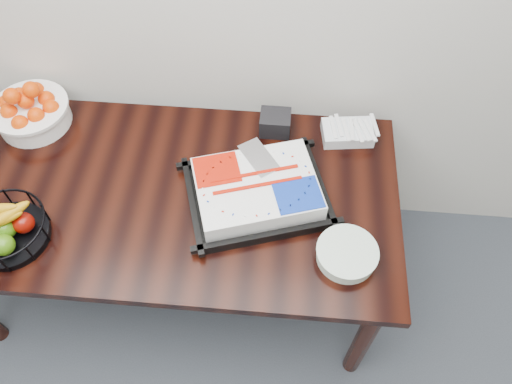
# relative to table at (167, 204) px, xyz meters

# --- Properties ---
(table) EXTENTS (1.80, 0.90, 0.75)m
(table) POSITION_rel_table_xyz_m (0.00, 0.00, 0.00)
(table) COLOR black
(table) RESTS_ON ground
(cake_tray) EXTENTS (0.60, 0.53, 0.10)m
(cake_tray) POSITION_rel_table_xyz_m (0.36, 0.00, 0.13)
(cake_tray) COLOR black
(cake_tray) RESTS_ON table
(tangerine_bowl) EXTENTS (0.32, 0.32, 0.20)m
(tangerine_bowl) POSITION_rel_table_xyz_m (-0.60, 0.31, 0.17)
(tangerine_bowl) COLOR white
(tangerine_bowl) RESTS_ON table
(fruit_basket) EXTENTS (0.29, 0.29, 0.16)m
(fruit_basket) POSITION_rel_table_xyz_m (-0.50, -0.25, 0.15)
(fruit_basket) COLOR black
(fruit_basket) RESTS_ON table
(plate_stack) EXTENTS (0.22, 0.22, 0.05)m
(plate_stack) POSITION_rel_table_xyz_m (0.69, -0.23, 0.11)
(plate_stack) COLOR white
(plate_stack) RESTS_ON table
(fork_bag) EXTENTS (0.22, 0.16, 0.06)m
(fork_bag) POSITION_rel_table_xyz_m (0.70, 0.34, 0.11)
(fork_bag) COLOR silver
(fork_bag) RESTS_ON table
(napkin_box) EXTENTS (0.12, 0.11, 0.09)m
(napkin_box) POSITION_rel_table_xyz_m (0.41, 0.35, 0.13)
(napkin_box) COLOR black
(napkin_box) RESTS_ON table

